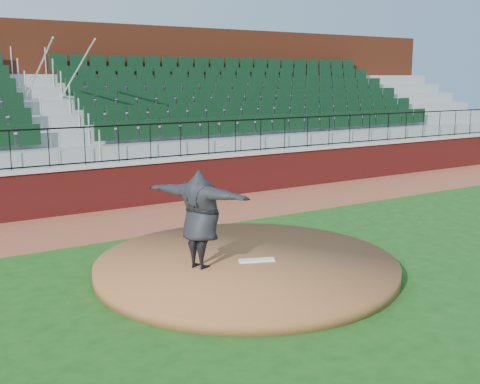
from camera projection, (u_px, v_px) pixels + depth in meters
name	position (u px, v px, depth m)	size (l,w,h in m)	color
ground	(283.00, 273.00, 10.99)	(90.00, 90.00, 0.00)	#184A15
warning_track	(161.00, 216.00, 15.47)	(34.00, 3.20, 0.01)	brown
field_wall	(136.00, 185.00, 16.68)	(34.00, 0.35, 1.20)	maroon
wall_cap	(135.00, 162.00, 16.56)	(34.00, 0.45, 0.10)	#B7B7B7
wall_railing	(135.00, 143.00, 16.45)	(34.00, 0.05, 1.00)	black
seating_stands	(101.00, 119.00, 18.62)	(34.00, 5.10, 4.60)	gray
concourse_wall	(74.00, 102.00, 20.85)	(34.00, 0.50, 5.50)	maroon
pitchers_mound	(246.00, 266.00, 11.01)	(5.61, 5.61, 0.25)	brown
pitching_rubber	(257.00, 260.00, 10.87)	(0.66, 0.17, 0.04)	white
pitcher	(200.00, 219.00, 10.39)	(2.17, 0.59, 1.76)	black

